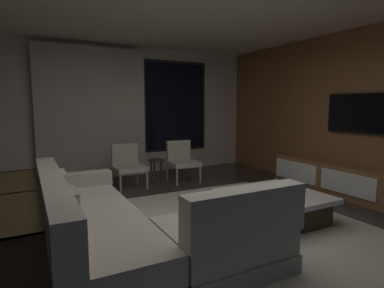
{
  "coord_description": "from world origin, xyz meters",
  "views": [
    {
      "loc": [
        -1.74,
        -2.92,
        1.48
      ],
      "look_at": [
        0.41,
        1.12,
        0.91
      ],
      "focal_mm": 29.37,
      "sensor_mm": 36.0,
      "label": 1
    }
  ],
  "objects_px": {
    "accent_chair_near_window": "(182,159)",
    "media_console": "(359,185)",
    "console_table_behind_couch": "(15,230)",
    "accent_chair_by_curtain": "(128,163)",
    "mounted_tv": "(359,113)",
    "sectional_couch": "(124,230)",
    "coffee_table": "(273,207)",
    "book_stack_on_coffee_table": "(289,193)",
    "side_stool": "(156,164)"
  },
  "relations": [
    {
      "from": "accent_chair_by_curtain",
      "to": "accent_chair_near_window",
      "type": "bearing_deg",
      "value": -2.03
    },
    {
      "from": "accent_chair_by_curtain",
      "to": "console_table_behind_couch",
      "type": "height_order",
      "value": "accent_chair_by_curtain"
    },
    {
      "from": "accent_chair_by_curtain",
      "to": "media_console",
      "type": "xyz_separation_m",
      "value": [
        2.92,
        -2.5,
        -0.18
      ]
    },
    {
      "from": "sectional_couch",
      "to": "media_console",
      "type": "height_order",
      "value": "sectional_couch"
    },
    {
      "from": "book_stack_on_coffee_table",
      "to": "accent_chair_by_curtain",
      "type": "bearing_deg",
      "value": 114.67
    },
    {
      "from": "book_stack_on_coffee_table",
      "to": "side_stool",
      "type": "relative_size",
      "value": 0.64
    },
    {
      "from": "coffee_table",
      "to": "accent_chair_near_window",
      "type": "height_order",
      "value": "accent_chair_near_window"
    },
    {
      "from": "accent_chair_near_window",
      "to": "accent_chair_by_curtain",
      "type": "bearing_deg",
      "value": 177.97
    },
    {
      "from": "book_stack_on_coffee_table",
      "to": "accent_chair_near_window",
      "type": "bearing_deg",
      "value": 93.68
    },
    {
      "from": "console_table_behind_couch",
      "to": "accent_chair_near_window",
      "type": "bearing_deg",
      "value": 41.25
    },
    {
      "from": "coffee_table",
      "to": "book_stack_on_coffee_table",
      "type": "relative_size",
      "value": 3.96
    },
    {
      "from": "coffee_table",
      "to": "mounted_tv",
      "type": "bearing_deg",
      "value": 6.71
    },
    {
      "from": "book_stack_on_coffee_table",
      "to": "accent_chair_near_window",
      "type": "xyz_separation_m",
      "value": [
        -0.17,
        2.67,
        0.04
      ]
    },
    {
      "from": "media_console",
      "to": "console_table_behind_couch",
      "type": "xyz_separation_m",
      "value": [
        -4.64,
        0.01,
        0.16
      ]
    },
    {
      "from": "coffee_table",
      "to": "book_stack_on_coffee_table",
      "type": "bearing_deg",
      "value": -63.7
    },
    {
      "from": "mounted_tv",
      "to": "coffee_table",
      "type": "bearing_deg",
      "value": -173.29
    },
    {
      "from": "sectional_couch",
      "to": "coffee_table",
      "type": "relative_size",
      "value": 2.16
    },
    {
      "from": "sectional_couch",
      "to": "console_table_behind_couch",
      "type": "height_order",
      "value": "sectional_couch"
    },
    {
      "from": "accent_chair_near_window",
      "to": "mounted_tv",
      "type": "relative_size",
      "value": 0.7
    },
    {
      "from": "sectional_couch",
      "to": "book_stack_on_coffee_table",
      "type": "distance_m",
      "value": 2.06
    },
    {
      "from": "side_stool",
      "to": "console_table_behind_couch",
      "type": "xyz_separation_m",
      "value": [
        -2.27,
        -2.5,
        0.04
      ]
    },
    {
      "from": "side_stool",
      "to": "mounted_tv",
      "type": "height_order",
      "value": "mounted_tv"
    },
    {
      "from": "media_console",
      "to": "mounted_tv",
      "type": "height_order",
      "value": "mounted_tv"
    },
    {
      "from": "accent_chair_near_window",
      "to": "side_stool",
      "type": "xyz_separation_m",
      "value": [
        -0.52,
        0.05,
        -0.06
      ]
    },
    {
      "from": "sectional_couch",
      "to": "coffee_table",
      "type": "height_order",
      "value": "sectional_couch"
    },
    {
      "from": "sectional_couch",
      "to": "coffee_table",
      "type": "xyz_separation_m",
      "value": [
        1.96,
        0.09,
        -0.1
      ]
    },
    {
      "from": "sectional_couch",
      "to": "coffee_table",
      "type": "distance_m",
      "value": 1.97
    },
    {
      "from": "coffee_table",
      "to": "accent_chair_near_window",
      "type": "xyz_separation_m",
      "value": [
        -0.08,
        2.49,
        0.25
      ]
    },
    {
      "from": "mounted_tv",
      "to": "console_table_behind_couch",
      "type": "bearing_deg",
      "value": -177.79
    },
    {
      "from": "accent_chair_by_curtain",
      "to": "side_stool",
      "type": "distance_m",
      "value": 0.55
    },
    {
      "from": "accent_chair_by_curtain",
      "to": "mounted_tv",
      "type": "xyz_separation_m",
      "value": [
        3.1,
        -2.3,
        0.92
      ]
    },
    {
      "from": "accent_chair_near_window",
      "to": "media_console",
      "type": "bearing_deg",
      "value": -53.08
    },
    {
      "from": "book_stack_on_coffee_table",
      "to": "media_console",
      "type": "xyz_separation_m",
      "value": [
        1.68,
        0.21,
        -0.14
      ]
    },
    {
      "from": "sectional_couch",
      "to": "media_console",
      "type": "xyz_separation_m",
      "value": [
        3.73,
        0.12,
        -0.04
      ]
    },
    {
      "from": "book_stack_on_coffee_table",
      "to": "side_stool",
      "type": "height_order",
      "value": "side_stool"
    },
    {
      "from": "coffee_table",
      "to": "mounted_tv",
      "type": "xyz_separation_m",
      "value": [
        1.95,
        0.23,
        1.16
      ]
    },
    {
      "from": "coffee_table",
      "to": "accent_chair_near_window",
      "type": "bearing_deg",
      "value": 91.93
    },
    {
      "from": "accent_chair_near_window",
      "to": "coffee_table",
      "type": "bearing_deg",
      "value": -88.07
    },
    {
      "from": "accent_chair_near_window",
      "to": "accent_chair_by_curtain",
      "type": "xyz_separation_m",
      "value": [
        -1.07,
        0.04,
        0.0
      ]
    },
    {
      "from": "accent_chair_near_window",
      "to": "accent_chair_by_curtain",
      "type": "relative_size",
      "value": 1.0
    },
    {
      "from": "console_table_behind_couch",
      "to": "book_stack_on_coffee_table",
      "type": "bearing_deg",
      "value": -4.23
    },
    {
      "from": "sectional_couch",
      "to": "accent_chair_by_curtain",
      "type": "distance_m",
      "value": 2.74
    },
    {
      "from": "accent_chair_near_window",
      "to": "media_console",
      "type": "relative_size",
      "value": 0.25
    },
    {
      "from": "accent_chair_near_window",
      "to": "console_table_behind_couch",
      "type": "relative_size",
      "value": 0.37
    },
    {
      "from": "coffee_table",
      "to": "side_stool",
      "type": "relative_size",
      "value": 2.52
    },
    {
      "from": "sectional_couch",
      "to": "mounted_tv",
      "type": "xyz_separation_m",
      "value": [
        3.91,
        0.32,
        1.06
      ]
    },
    {
      "from": "sectional_couch",
      "to": "book_stack_on_coffee_table",
      "type": "relative_size",
      "value": 8.53
    },
    {
      "from": "side_stool",
      "to": "media_console",
      "type": "distance_m",
      "value": 3.45
    },
    {
      "from": "coffee_table",
      "to": "accent_chair_near_window",
      "type": "distance_m",
      "value": 2.51
    },
    {
      "from": "side_stool",
      "to": "mounted_tv",
      "type": "distance_m",
      "value": 3.58
    }
  ]
}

